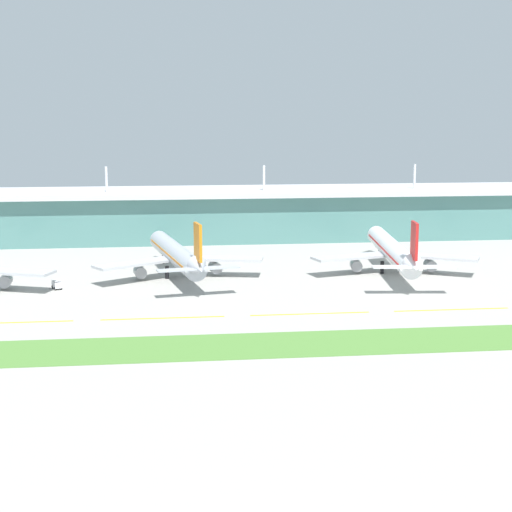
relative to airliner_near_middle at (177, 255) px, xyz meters
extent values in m
plane|color=#A8A59E|center=(32.81, -45.79, -6.45)|extent=(600.00, 600.00, 0.00)
cube|color=slate|center=(32.81, 67.71, 1.89)|extent=(280.00, 28.00, 16.68)
cube|color=silver|center=(32.81, 67.71, 11.13)|extent=(288.00, 34.00, 1.80)
cylinder|color=silver|center=(-23.19, 62.11, 16.53)|extent=(0.90, 0.90, 9.00)
cylinder|color=silver|center=(32.81, 62.11, 16.53)|extent=(0.90, 0.90, 9.00)
cylinder|color=silver|center=(88.81, 62.11, 16.53)|extent=(0.90, 0.90, 9.00)
cube|color=#B7BABF|center=(-44.01, -12.94, -1.25)|extent=(24.86, 14.79, 0.70)
cylinder|color=gray|center=(-45.25, -11.53, -4.05)|extent=(3.31, 4.58, 3.20)
cylinder|color=#ADB2BC|center=(-0.28, 1.51, 0.05)|extent=(15.24, 52.67, 5.80)
cone|color=#ADB2BC|center=(-5.41, 29.28, 0.05)|extent=(6.14, 4.93, 5.51)
cone|color=#ADB2BC|center=(5.03, -27.25, 1.25)|extent=(6.05, 7.41, 5.72)
cube|color=orange|center=(4.85, -26.27, 7.70)|extent=(1.85, 6.42, 9.50)
cube|color=#ADB2BC|center=(-0.47, -27.76, 1.05)|extent=(10.41, 4.96, 0.36)
cube|color=#ADB2BC|center=(10.35, -25.76, 1.05)|extent=(10.41, 4.96, 0.36)
cube|color=#B7BABF|center=(-11.28, -5.02, -1.25)|extent=(23.90, 18.62, 0.70)
cylinder|color=gray|center=(-10.36, -3.39, -4.05)|extent=(3.96, 5.01, 3.20)
cube|color=#B7BABF|center=(12.33, -0.66, -1.25)|extent=(24.88, 11.46, 0.70)
cylinder|color=gray|center=(10.88, 0.54, -4.05)|extent=(3.96, 5.01, 3.20)
cylinder|color=black|center=(-3.85, 20.86, -4.65)|extent=(0.70, 0.70, 3.60)
cylinder|color=black|center=(-2.88, -2.02, -4.65)|extent=(1.10, 1.10, 3.60)
cylinder|color=black|center=(3.41, -0.86, -4.65)|extent=(1.10, 1.10, 3.60)
cube|color=orange|center=(-0.28, 1.51, 0.45)|extent=(14.32, 47.51, 0.60)
cylinder|color=white|center=(62.80, 0.78, 0.05)|extent=(12.19, 58.78, 5.80)
cone|color=white|center=(66.23, 31.84, 0.05)|extent=(5.92, 4.58, 5.51)
cone|color=white|center=(59.26, -31.27, 1.25)|extent=(5.63, 7.13, 5.72)
cube|color=red|center=(59.37, -30.28, 7.70)|extent=(1.40, 6.44, 9.50)
cube|color=white|center=(53.85, -30.17, 1.05)|extent=(10.29, 4.28, 0.36)
cube|color=white|center=(64.78, -31.38, 1.05)|extent=(10.29, 4.28, 0.36)
cube|color=#B7BABF|center=(50.39, -2.30, -1.25)|extent=(24.94, 13.04, 0.70)
cylinder|color=gray|center=(51.74, -1.00, -4.05)|extent=(3.68, 4.82, 3.20)
cube|color=#B7BABF|center=(74.24, -4.93, -1.25)|extent=(24.35, 17.37, 0.70)
cylinder|color=gray|center=(73.21, -3.37, -4.05)|extent=(3.68, 4.82, 3.20)
cylinder|color=black|center=(65.21, 22.59, -4.65)|extent=(0.70, 0.70, 3.60)
cylinder|color=black|center=(59.29, -1.85, -4.65)|extent=(1.10, 1.10, 3.60)
cylinder|color=black|center=(65.65, -2.55, -4.65)|extent=(1.10, 1.10, 3.60)
cube|color=red|center=(62.80, 0.78, 0.45)|extent=(11.59, 52.97, 0.60)
cube|color=yellow|center=(-38.19, -46.22, -6.43)|extent=(28.00, 0.70, 0.04)
cube|color=yellow|center=(-4.19, -46.22, -6.43)|extent=(28.00, 0.70, 0.04)
cube|color=yellow|center=(29.81, -46.22, -6.43)|extent=(28.00, 0.70, 0.04)
cube|color=yellow|center=(63.81, -46.22, -6.43)|extent=(28.00, 0.70, 0.04)
cube|color=#518438|center=(32.81, -70.22, -6.40)|extent=(300.00, 18.00, 0.10)
cube|color=silver|center=(-31.99, -12.19, -5.20)|extent=(3.03, 4.01, 1.60)
cube|color=silver|center=(-31.99, -12.19, -4.05)|extent=(2.89, 3.68, 0.16)
cylinder|color=black|center=(-30.76, -13.05, -6.00)|extent=(0.66, 0.97, 0.90)
cylinder|color=black|center=(-32.26, -13.66, -6.00)|extent=(0.66, 0.97, 0.90)
cylinder|color=black|center=(-31.72, -10.72, -6.00)|extent=(0.66, 0.97, 0.90)
cylinder|color=black|center=(-33.22, -11.33, -6.00)|extent=(0.66, 0.97, 0.90)
camera|label=1|loc=(-3.75, -223.11, 39.40)|focal=55.95mm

